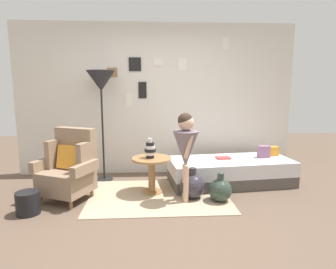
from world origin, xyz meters
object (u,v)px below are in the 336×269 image
object	(u,v)px
demijohn_near	(192,186)
person_child	(186,145)
armchair	(69,168)
daybed	(230,172)
book_on_daybed	(223,158)
magazine_basket	(28,203)
vase_striped	(150,150)
demijohn_far	(220,190)
floor_lamp	(101,84)
side_table	(152,168)

from	to	relation	value
demijohn_near	person_child	bearing A→B (deg)	-138.83
armchair	daybed	distance (m)	2.43
person_child	book_on_daybed	xyz separation A→B (m)	(0.69, 0.71, -0.36)
book_on_daybed	magazine_basket	bearing A→B (deg)	-159.46
vase_striped	demijohn_near	xyz separation A→B (m)	(0.58, -0.24, -0.47)
demijohn_near	demijohn_far	xyz separation A→B (m)	(0.36, -0.14, -0.02)
daybed	book_on_daybed	size ratio (longest dim) A/B	8.97
daybed	person_child	size ratio (longest dim) A/B	1.64
magazine_basket	vase_striped	bearing A→B (deg)	22.41
person_child	book_on_daybed	bearing A→B (deg)	45.87
daybed	floor_lamp	xyz separation A→B (m)	(-2.04, 0.35, 1.37)
floor_lamp	book_on_daybed	xyz separation A→B (m)	(1.93, -0.30, -1.15)
book_on_daybed	vase_striped	bearing A→B (deg)	-161.93
armchair	magazine_basket	xyz separation A→B (m)	(-0.38, -0.48, -0.30)
side_table	person_child	bearing A→B (deg)	-37.56
side_table	person_child	distance (m)	0.69
armchair	vase_striped	distance (m)	1.13
demijohn_far	magazine_basket	size ratio (longest dim) A/B	1.42
demijohn_near	floor_lamp	bearing A→B (deg)	145.91
side_table	person_child	world-z (taller)	person_child
daybed	side_table	size ratio (longest dim) A/B	3.47
vase_striped	floor_lamp	xyz separation A→B (m)	(-0.77, 0.67, 0.93)
side_table	book_on_daybed	bearing A→B (deg)	17.95
armchair	floor_lamp	world-z (taller)	floor_lamp
person_child	demijohn_near	xyz separation A→B (m)	(0.11, 0.10, -0.60)
floor_lamp	side_table	bearing A→B (deg)	-40.17
side_table	person_child	size ratio (longest dim) A/B	0.47
vase_striped	person_child	world-z (taller)	person_child
demijohn_near	daybed	bearing A→B (deg)	39.40
floor_lamp	demijohn_near	bearing A→B (deg)	-34.09
side_table	demijohn_far	size ratio (longest dim) A/B	1.43
book_on_daybed	demijohn_far	bearing A→B (deg)	-106.46
armchair	demijohn_far	world-z (taller)	armchair
floor_lamp	demijohn_far	bearing A→B (deg)	-31.62
person_child	demijohn_far	world-z (taller)	person_child
side_table	vase_striped	distance (m)	0.27
floor_lamp	book_on_daybed	bearing A→B (deg)	-8.70
floor_lamp	person_child	bearing A→B (deg)	-39.25
side_table	demijohn_near	bearing A→B (deg)	-23.81
vase_striped	floor_lamp	world-z (taller)	floor_lamp
daybed	person_child	world-z (taller)	person_child
vase_striped	magazine_basket	size ratio (longest dim) A/B	1.02
daybed	demijohn_near	bearing A→B (deg)	-140.60
book_on_daybed	side_table	bearing A→B (deg)	-162.05
armchair	magazine_basket	distance (m)	0.68
daybed	demijohn_near	size ratio (longest dim) A/B	4.53
book_on_daybed	demijohn_far	xyz separation A→B (m)	(-0.22, -0.75, -0.25)
armchair	demijohn_near	bearing A→B (deg)	-3.40
demijohn_far	vase_striped	bearing A→B (deg)	158.11
book_on_daybed	magazine_basket	size ratio (longest dim) A/B	0.79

